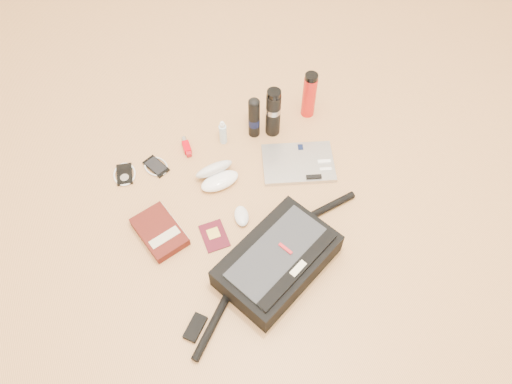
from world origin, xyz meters
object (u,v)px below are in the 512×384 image
at_px(messenger_bag, 277,261).
at_px(book, 160,232).
at_px(thermos_black, 273,112).
at_px(laptop, 299,163).
at_px(thermos_red, 309,95).

bearing_deg(messenger_bag, book, 114.39).
relative_size(book, thermos_black, 1.00).
xyz_separation_m(laptop, thermos_black, (-0.03, 0.22, 0.12)).
distance_m(messenger_bag, thermos_black, 0.69).
height_order(thermos_black, thermos_red, thermos_black).
bearing_deg(laptop, messenger_bag, -106.06).
xyz_separation_m(laptop, thermos_red, (0.17, 0.26, 0.11)).
relative_size(messenger_bag, thermos_red, 3.55).
relative_size(messenger_bag, laptop, 2.35).
height_order(laptop, thermos_red, thermos_red).
bearing_deg(laptop, thermos_black, 116.05).
xyz_separation_m(messenger_bag, laptop, (0.29, 0.41, -0.05)).
bearing_deg(messenger_bag, thermos_black, 42.44).
bearing_deg(book, thermos_red, 9.30).
xyz_separation_m(thermos_black, thermos_red, (0.20, 0.04, -0.01)).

